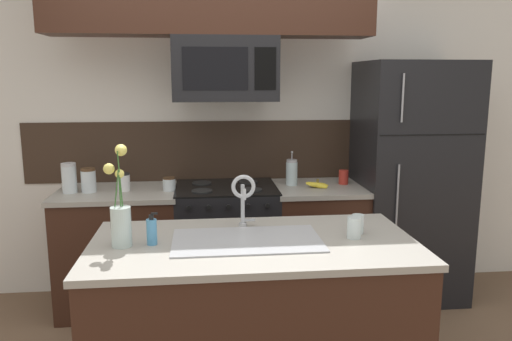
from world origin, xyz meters
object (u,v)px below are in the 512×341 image
Objects in this scene: microwave at (225,69)px; refrigerator at (409,181)px; drinking_glass at (354,228)px; flower_vase at (121,217)px; dish_soap_bottle at (152,231)px; spare_glass at (358,224)px; stove_range at (227,245)px; storage_jar_medium at (89,180)px; storage_jar_short at (124,182)px; coffee_tin at (344,177)px; sink_faucet at (243,194)px; french_press at (292,172)px; storage_jar_tall at (69,178)px; storage_jar_squat at (169,184)px; banana_bunch at (318,185)px.

refrigerator is (1.45, 0.04, -0.87)m from microwave.
drinking_glass is 1.19m from flower_vase.
dish_soap_bottle reaches higher than spare_glass.
storage_jar_medium is at bearing -178.64° from stove_range.
storage_jar_short is 1.29m from dish_soap_bottle.
microwave reaches higher than dish_soap_bottle.
stove_range is 1.05m from coffee_tin.
spare_glass is at bearing -13.94° from sink_faucet.
stove_range is at bearing 0.52° from storage_jar_short.
coffee_tin is (-0.52, 0.03, 0.04)m from refrigerator.
refrigerator is at bearing 1.02° from storage_jar_medium.
drinking_glass is (-0.32, -1.31, 0.00)m from coffee_tin.
french_press is at bearing 8.98° from microwave.
refrigerator is 3.69× the size of flower_vase.
drinking_glass reaches higher than spare_glass.
stove_range is 8.45× the size of coffee_tin.
drinking_glass is (-0.84, -1.28, 0.04)m from refrigerator.
storage_jar_tall is 1.65m from french_press.
storage_jar_tall is 0.72m from storage_jar_squat.
stove_range is 1.25× the size of microwave.
microwave is 3.90× the size of banana_bunch.
refrigerator reaches higher than sink_faucet.
stove_range is 0.65m from storage_jar_squat.
storage_jar_medium is at bearing 142.38° from drinking_glass.
storage_jar_short reaches higher than coffee_tin.
storage_jar_squat is 0.90× the size of coffee_tin.
storage_jar_medium is at bearing 136.12° from sink_faucet.
stove_range is 0.50× the size of refrigerator.
banana_bunch is (1.69, -0.04, -0.07)m from storage_jar_medium.
microwave is 0.94m from french_press.
flower_vase is (0.42, -1.23, 0.06)m from storage_jar_medium.
refrigerator is at bearing 1.62° from microwave.
flower_vase is at bearing -97.40° from storage_jar_squat.
coffee_tin is at bearing 25.27° from banana_bunch.
storage_jar_medium is 0.35× the size of flower_vase.
refrigerator reaches higher than drinking_glass.
refrigerator is 16.61× the size of drinking_glass.
spare_glass is (1.08, 0.07, -0.02)m from dish_soap_bottle.
french_press is at bearing 66.86° from sink_faucet.
storage_jar_squat is (-0.42, -0.04, 0.50)m from stove_range.
storage_jar_short is 1.85m from drinking_glass.
microwave is 1.69m from refrigerator.
storage_jar_medium is 1.73× the size of spare_glass.
dish_soap_bottle is 0.17m from flower_vase.
microwave is at bearing -1.07° from storage_jar_short.
storage_jar_medium reaches higher than storage_jar_squat.
storage_jar_medium is 1.52m from french_press.
french_press is 2.39× the size of drinking_glass.
storage_jar_tall is 1.14× the size of banana_bunch.
refrigerator is 18.81× the size of storage_jar_squat.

